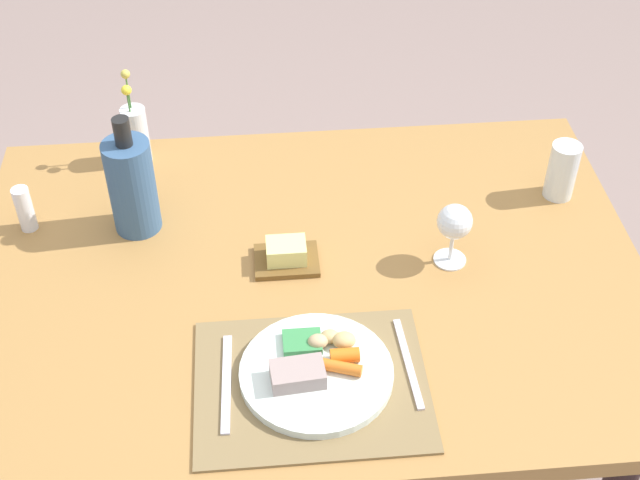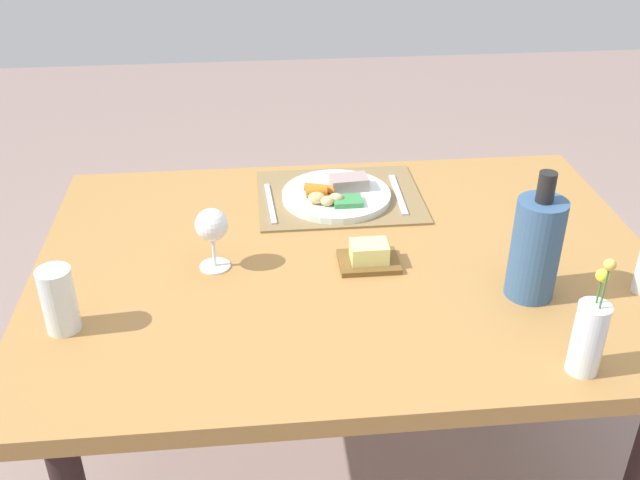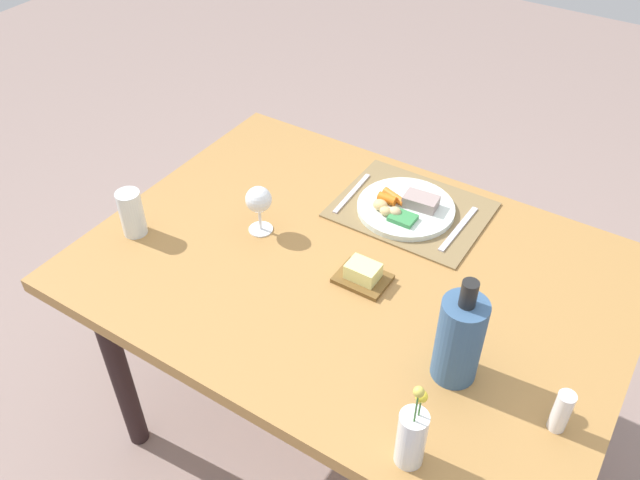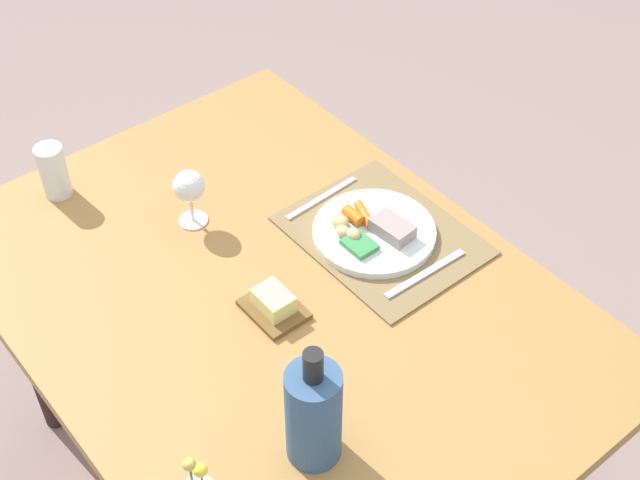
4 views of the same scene
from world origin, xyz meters
name	(u,v)px [view 3 (image 3 of 4)]	position (x,y,z in m)	size (l,w,h in m)	color
ground_plane	(347,433)	(0.00, 0.00, 0.00)	(8.00, 8.00, 0.00)	gray
dining_table	(353,290)	(0.00, 0.00, 0.67)	(1.36, 0.98, 0.75)	#A5763E
placemat	(411,210)	(-0.02, -0.29, 0.76)	(0.41, 0.33, 0.01)	olive
dinner_plate	(405,207)	(-0.01, -0.27, 0.77)	(0.27, 0.27, 0.05)	silver
fork	(459,229)	(-0.17, -0.28, 0.76)	(0.02, 0.22, 0.01)	silver
knife	(352,193)	(0.16, -0.26, 0.76)	(0.01, 0.21, 0.01)	silver
cooler_bottle	(459,339)	(-0.35, 0.17, 0.86)	(0.10, 0.10, 0.27)	#375980
wine_glass	(259,201)	(0.29, 0.01, 0.85)	(0.07, 0.07, 0.14)	white
salt_shaker	(562,411)	(-0.58, 0.19, 0.81)	(0.04, 0.04, 0.10)	white
water_tumbler	(132,216)	(0.57, 0.20, 0.81)	(0.06, 0.06, 0.13)	silver
flower_vase	(412,437)	(-0.36, 0.41, 0.83)	(0.06, 0.06, 0.23)	silver
butter_dish	(363,274)	(-0.04, 0.03, 0.77)	(0.13, 0.10, 0.05)	brown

